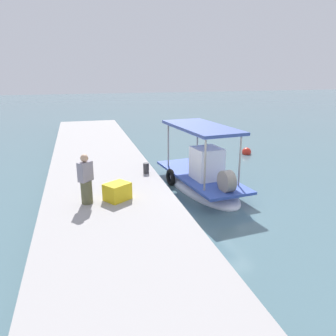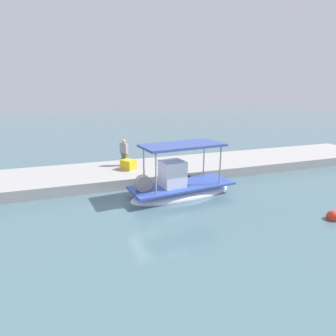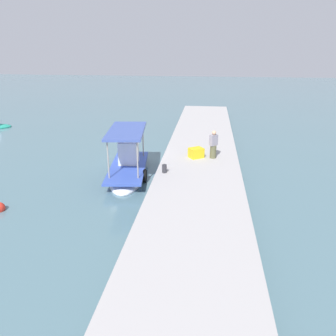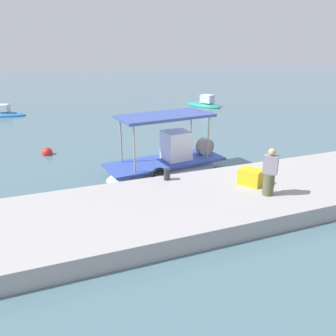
# 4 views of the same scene
# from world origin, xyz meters

# --- Properties ---
(ground_plane) EXTENTS (120.00, 120.00, 0.00)m
(ground_plane) POSITION_xyz_m (0.00, 0.00, 0.00)
(ground_plane) COLOR slate
(dock_quay) EXTENTS (36.00, 4.43, 0.57)m
(dock_quay) POSITION_xyz_m (0.00, -3.99, 0.29)
(dock_quay) COLOR #A5A1A0
(dock_quay) RESTS_ON ground_plane
(main_fishing_boat) EXTENTS (5.63, 2.53, 2.96)m
(main_fishing_boat) POSITION_xyz_m (-1.30, -0.09, 0.44)
(main_fishing_boat) COLOR white
(main_fishing_boat) RESTS_ON ground_plane
(fisherman_near_bollard) EXTENTS (0.52, 0.52, 1.64)m
(fisherman_near_bollard) POSITION_xyz_m (0.57, -4.73, 1.32)
(fisherman_near_bollard) COLOR brown
(fisherman_near_bollard) RESTS_ON dock_quay
(mooring_bollard) EXTENTS (0.24, 0.24, 0.44)m
(mooring_bollard) POSITION_xyz_m (-2.15, -2.22, 0.79)
(mooring_bollard) COLOR #2D2D33
(mooring_bollard) RESTS_ON dock_quay
(cargo_crate) EXTENTS (0.95, 1.00, 0.58)m
(cargo_crate) POSITION_xyz_m (0.53, -3.74, 0.86)
(cargo_crate) COLOR gold
(cargo_crate) RESTS_ON dock_quay
(marker_buoy) EXTENTS (0.54, 0.54, 0.54)m
(marker_buoy) POSITION_xyz_m (-6.15, 4.58, 0.11)
(marker_buoy) COLOR red
(marker_buoy) RESTS_ON ground_plane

